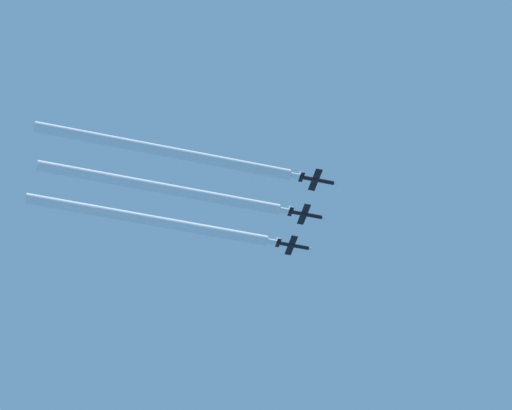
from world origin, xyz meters
TOP-DOWN VIEW (x-y plane):
  - jet_far_left at (-12.72, 0.79)m, footprint 7.80×11.36m
  - jet_inner_left at (-0.10, 0.88)m, footprint 7.80×11.36m
  - jet_center at (12.62, 0.37)m, footprint 7.80×11.36m
  - smoke_trail_far_left at (-12.72, -39.24)m, footprint 2.89×69.67m
  - smoke_trail_inner_left at (-0.10, -38.33)m, footprint 2.89×68.03m
  - smoke_trail_center at (12.62, -39.61)m, footprint 2.89×69.57m

SIDE VIEW (x-z plane):
  - smoke_trail_inner_left at x=-0.10m, z-range 205.90..208.79m
  - smoke_trail_far_left at x=-12.72m, z-range 205.92..208.82m
  - jet_inner_left at x=-0.10m, z-range 206.01..208.74m
  - jet_far_left at x=-12.72m, z-range 206.03..208.76m
  - smoke_trail_center at x=12.62m, z-range 206.17..209.07m
  - jet_center at x=12.62m, z-range 206.28..209.01m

